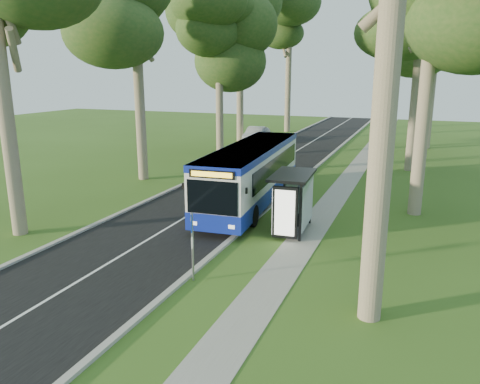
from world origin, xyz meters
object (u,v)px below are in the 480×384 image
object	(u,v)px
litter_bin	(296,201)
bus_shelter	(293,193)
bus_stop_sign	(192,239)
car_white	(264,134)
bus	(251,174)
car_silver	(256,135)

from	to	relation	value
litter_bin	bus_shelter	bearing A→B (deg)	-78.11
bus_shelter	litter_bin	world-z (taller)	bus_shelter
bus_shelter	litter_bin	distance (m)	4.22
bus_stop_sign	car_white	world-z (taller)	bus_stop_sign
bus_stop_sign	litter_bin	distance (m)	10.15
bus	bus_stop_sign	bearing A→B (deg)	-85.70
bus	litter_bin	size ratio (longest dim) A/B	12.30
bus_shelter	litter_bin	xyz separation A→B (m)	(-0.82, 3.88, -1.43)
car_white	litter_bin	bearing A→B (deg)	-92.00
bus	car_silver	bearing A→B (deg)	104.90
bus_stop_sign	litter_bin	xyz separation A→B (m)	(1.17, 10.03, -1.06)
bus	car_silver	xyz separation A→B (m)	(-7.90, 23.07, -0.91)
litter_bin	car_silver	size ratio (longest dim) A/B	0.21
bus_stop_sign	litter_bin	size ratio (longest dim) A/B	2.45
bus_shelter	bus_stop_sign	bearing A→B (deg)	-111.51
bus	bus_stop_sign	distance (m)	10.37
bus_stop_sign	bus_shelter	distance (m)	6.47
car_white	bus_stop_sign	bearing A→B (deg)	-99.84
bus_shelter	car_white	size ratio (longest dim) A/B	0.74
litter_bin	car_white	size ratio (longest dim) A/B	0.23
bus	car_white	bearing A→B (deg)	102.86
car_silver	bus_stop_sign	bearing A→B (deg)	-79.00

